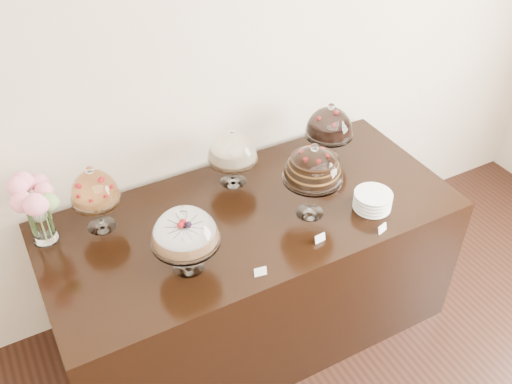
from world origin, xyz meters
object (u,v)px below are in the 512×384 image
cake_stand_cheesecake (232,149)px  flower_vase (34,202)px  cake_stand_choco_layer (313,167)px  cake_stand_fruit_tart (94,190)px  cake_stand_dark_choco (330,124)px  display_counter (252,273)px  cake_stand_sugar_sponge (185,230)px  plate_stack (373,201)px

cake_stand_cheesecake → flower_vase: size_ratio=0.93×
cake_stand_choco_layer → flower_vase: 1.35m
cake_stand_cheesecake → cake_stand_fruit_tart: bearing=-178.6°
cake_stand_dark_choco → display_counter: bearing=-158.9°
cake_stand_cheesecake → cake_stand_fruit_tart: 0.76m
cake_stand_sugar_sponge → cake_stand_fruit_tart: 0.55m
cake_stand_sugar_sponge → flower_vase: bearing=137.6°
cake_stand_cheesecake → cake_stand_fruit_tart: cake_stand_fruit_tart is taller
cake_stand_sugar_sponge → cake_stand_choco_layer: size_ratio=0.86×
cake_stand_choco_layer → display_counter: bearing=152.8°
cake_stand_sugar_sponge → flower_vase: 0.75m
cake_stand_sugar_sponge → plate_stack: bearing=-3.4°
flower_vase → cake_stand_cheesecake: bearing=-0.4°
cake_stand_fruit_tart → cake_stand_choco_layer: bearing=-22.8°
cake_stand_choco_layer → cake_stand_dark_choco: size_ratio=1.20×
display_counter → plate_stack: bearing=-24.1°
cake_stand_cheesecake → plate_stack: size_ratio=1.80×
cake_stand_choco_layer → cake_stand_cheesecake: (-0.23, 0.44, -0.08)m
display_counter → cake_stand_choco_layer: size_ratio=5.05×
cake_stand_dark_choco → cake_stand_choco_layer: bearing=-133.4°
cake_stand_sugar_sponge → cake_stand_choco_layer: cake_stand_choco_layer is taller
cake_stand_choco_layer → cake_stand_cheesecake: 0.50m
display_counter → cake_stand_fruit_tart: size_ratio=5.84×
cake_stand_sugar_sponge → cake_stand_fruit_tart: bearing=120.0°
cake_stand_fruit_tart → plate_stack: (1.31, -0.54, -0.19)m
flower_vase → cake_stand_dark_choco: bearing=-2.0°
plate_stack → cake_stand_cheesecake: bearing=134.3°
cake_stand_sugar_sponge → cake_stand_cheesecake: size_ratio=1.06×
cake_stand_choco_layer → cake_stand_fruit_tart: (-1.00, 0.42, -0.06)m
display_counter → cake_stand_sugar_sponge: 0.84m
display_counter → plate_stack: 0.81m
cake_stand_sugar_sponge → flower_vase: (-0.56, 0.51, 0.01)m
cake_stand_cheesecake → cake_stand_fruit_tart: (-0.76, -0.02, 0.02)m
cake_stand_sugar_sponge → plate_stack: 1.05m
cake_stand_sugar_sponge → cake_stand_dark_choco: cake_stand_sugar_sponge is taller
cake_stand_choco_layer → cake_stand_dark_choco: bearing=46.6°
plate_stack → cake_stand_fruit_tart: bearing=157.6°
cake_stand_cheesecake → cake_stand_dark_choco: cake_stand_dark_choco is taller
cake_stand_sugar_sponge → flower_vase: flower_vase is taller
cake_stand_choco_layer → plate_stack: bearing=-21.2°
cake_stand_fruit_tart → cake_stand_cheesecake: bearing=1.4°
flower_vase → plate_stack: flower_vase is taller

